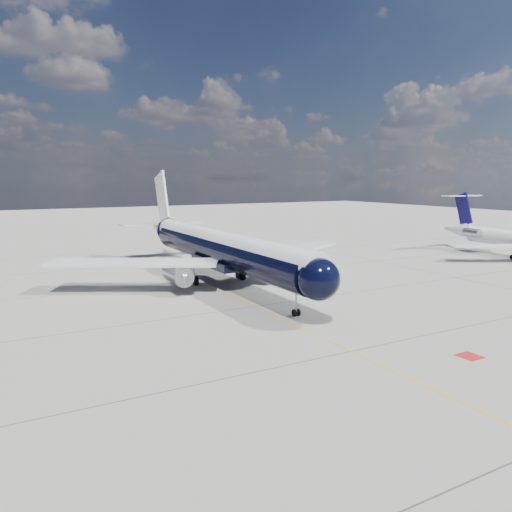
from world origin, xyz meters
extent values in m
plane|color=gray|center=(0.00, 30.00, 0.00)|extent=(320.00, 320.00, 0.00)
cube|color=#E6A40C|center=(0.00, 25.00, 0.00)|extent=(0.16, 160.00, 0.01)
cube|color=maroon|center=(6.80, -10.00, 0.00)|extent=(1.60, 1.60, 0.01)
cylinder|color=black|center=(1.95, 21.26, 4.15)|extent=(4.24, 37.59, 3.75)
sphere|color=black|center=(1.70, 1.51, 4.15)|extent=(3.80, 3.80, 3.75)
cone|color=black|center=(2.26, 44.48, 4.74)|extent=(3.84, 6.96, 3.75)
cylinder|color=white|center=(1.95, 21.26, 5.09)|extent=(3.44, 39.56, 2.93)
cube|color=black|center=(1.70, 1.31, 4.69)|extent=(2.39, 1.22, 0.54)
cube|color=white|center=(-8.40, 22.88, 3.26)|extent=(19.01, 13.45, 0.32)
cube|color=white|center=(12.35, 22.61, 3.26)|extent=(19.13, 13.08, 0.32)
cube|color=black|center=(1.95, 21.26, 2.77)|extent=(4.28, 9.93, 0.99)
cylinder|color=#A9A9B0|center=(-4.49, 19.37, 2.12)|extent=(2.27, 4.57, 2.21)
cylinder|color=#A9A9B0|center=(8.35, 19.20, 2.12)|extent=(2.27, 4.57, 2.21)
sphere|color=gray|center=(-4.52, 17.30, 2.12)|extent=(1.10, 1.10, 1.09)
sphere|color=gray|center=(8.32, 17.13, 2.12)|extent=(1.10, 1.10, 1.09)
cube|color=white|center=(-4.49, 19.57, 2.87)|extent=(0.26, 3.16, 1.09)
cube|color=white|center=(8.35, 19.40, 2.87)|extent=(0.26, 3.16, 1.09)
cube|color=white|center=(2.25, 43.99, 9.78)|extent=(0.40, 6.27, 8.42)
cube|color=white|center=(2.26, 44.48, 5.53)|extent=(12.88, 3.33, 0.22)
cylinder|color=gray|center=(1.74, 4.96, 1.24)|extent=(0.18, 0.18, 2.07)
cylinder|color=black|center=(1.55, 4.97, 0.35)|extent=(0.19, 0.69, 0.69)
cylinder|color=black|center=(1.94, 4.96, 0.35)|extent=(0.19, 0.69, 0.69)
cylinder|color=gray|center=(-1.19, 22.79, 1.33)|extent=(0.26, 0.26, 1.88)
cylinder|color=gray|center=(5.14, 22.71, 1.33)|extent=(0.26, 0.26, 1.88)
cylinder|color=black|center=(-1.19, 22.24, 0.54)|extent=(0.46, 1.09, 1.09)
cylinder|color=black|center=(-1.18, 23.33, 0.54)|extent=(0.46, 1.09, 1.09)
cylinder|color=black|center=(5.13, 22.16, 0.54)|extent=(0.46, 1.09, 1.09)
cylinder|color=black|center=(5.14, 23.25, 0.54)|extent=(0.46, 1.09, 1.09)
cone|color=white|center=(52.59, 28.69, 3.49)|extent=(3.01, 5.15, 2.69)
cube|color=white|center=(44.76, 15.72, 2.49)|extent=(12.27, 9.27, 0.22)
cylinder|color=#A9A9B0|center=(50.15, 23.36, 3.49)|extent=(1.70, 3.28, 1.50)
cylinder|color=#A9A9B0|center=(54.33, 23.09, 3.49)|extent=(1.70, 3.28, 1.50)
cube|color=white|center=(50.65, 23.33, 3.49)|extent=(1.10, 1.66, 0.18)
cube|color=white|center=(53.83, 23.12, 3.49)|extent=(1.10, 1.66, 0.18)
cube|color=#0C0941|center=(52.50, 27.20, 7.23)|extent=(0.51, 4.20, 6.11)
cube|color=white|center=(52.54, 27.80, 9.62)|extent=(8.09, 2.51, 0.16)
camera|label=1|loc=(-23.55, -32.52, 12.75)|focal=35.00mm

